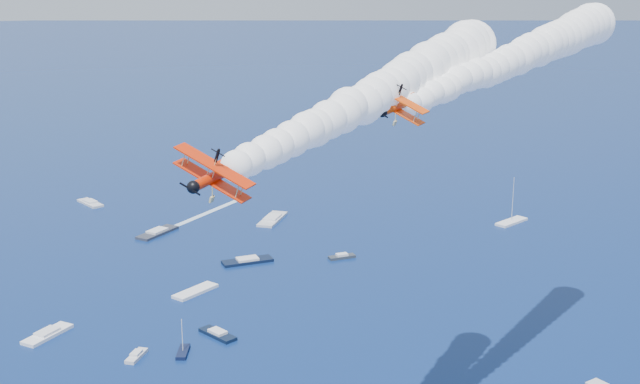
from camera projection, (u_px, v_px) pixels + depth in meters
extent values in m
cube|color=#2E313D|center=(157.00, 233.00, 240.58)|extent=(12.67, 12.75, 0.70)
cube|color=silver|center=(272.00, 219.00, 252.72)|extent=(11.56, 15.06, 0.70)
cube|color=black|center=(183.00, 352.00, 168.63)|extent=(3.51, 6.41, 0.70)
cube|color=#2D333C|center=(342.00, 257.00, 221.34)|extent=(7.20, 3.06, 0.70)
cube|color=white|center=(47.00, 334.00, 176.42)|extent=(10.37, 10.86, 0.70)
cube|color=black|center=(247.00, 261.00, 218.37)|extent=(13.20, 5.59, 0.70)
cube|color=white|center=(195.00, 291.00, 198.92)|extent=(11.45, 10.05, 0.70)
cube|color=black|center=(218.00, 334.00, 176.44)|extent=(7.12, 9.29, 0.70)
cube|color=silver|center=(136.00, 356.00, 166.98)|extent=(4.85, 6.47, 0.70)
cube|color=white|center=(511.00, 222.00, 250.33)|extent=(11.72, 8.64, 0.70)
cube|color=silver|center=(90.00, 203.00, 268.93)|extent=(8.09, 11.62, 0.70)
cube|color=white|center=(213.00, 211.00, 262.26)|extent=(28.13, 28.43, 0.04)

